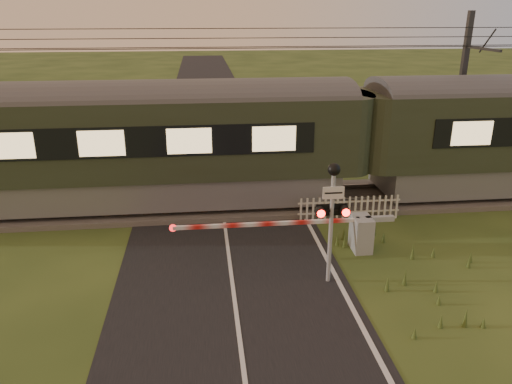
{
  "coord_description": "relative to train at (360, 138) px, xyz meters",
  "views": [
    {
      "loc": [
        -0.64,
        -10.41,
        6.65
      ],
      "look_at": [
        0.87,
        3.2,
        1.65
      ],
      "focal_mm": 35.0,
      "sensor_mm": 36.0,
      "label": 1
    }
  ],
  "objects": [
    {
      "name": "ground",
      "position": [
        -4.98,
        -6.5,
        -2.36
      ],
      "size": [
        160.0,
        160.0,
        0.0
      ],
      "primitive_type": "plane",
      "color": "#2B3E18",
      "rests_on": "ground"
    },
    {
      "name": "train",
      "position": [
        0.0,
        0.0,
        0.0
      ],
      "size": [
        44.59,
        3.07,
        4.16
      ],
      "color": "slate",
      "rests_on": "ground"
    },
    {
      "name": "road",
      "position": [
        -4.97,
        -6.73,
        -2.35
      ],
      "size": [
        6.0,
        140.0,
        0.03
      ],
      "color": "black",
      "rests_on": "ground"
    },
    {
      "name": "catenary_mast",
      "position": [
        4.81,
        2.22,
        1.1
      ],
      "size": [
        0.21,
        2.45,
        6.65
      ],
      "color": "#2D2D30",
      "rests_on": "ground"
    },
    {
      "name": "picket_fence",
      "position": [
        -0.81,
        -1.89,
        -1.94
      ],
      "size": [
        3.49,
        0.07,
        0.84
      ],
      "color": "silver",
      "rests_on": "ground"
    },
    {
      "name": "overhead_wires",
      "position": [
        -4.98,
        0.0,
        3.36
      ],
      "size": [
        120.0,
        0.62,
        0.62
      ],
      "color": "black",
      "rests_on": "ground"
    },
    {
      "name": "crossing_signal",
      "position": [
        -2.5,
        -5.77,
        -0.15
      ],
      "size": [
        0.82,
        0.35,
        3.21
      ],
      "color": "gray",
      "rests_on": "ground"
    },
    {
      "name": "boom_gate",
      "position": [
        -1.4,
        -4.07,
        -1.78
      ],
      "size": [
        6.47,
        0.8,
        1.06
      ],
      "color": "gray",
      "rests_on": "ground"
    },
    {
      "name": "track_bed",
      "position": [
        -4.98,
        0.0,
        -2.29
      ],
      "size": [
        140.0,
        3.4,
        0.39
      ],
      "color": "#47423D",
      "rests_on": "ground"
    }
  ]
}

